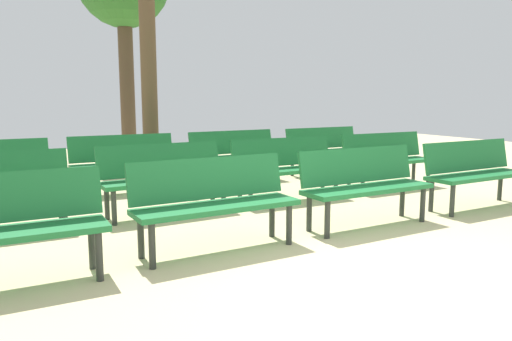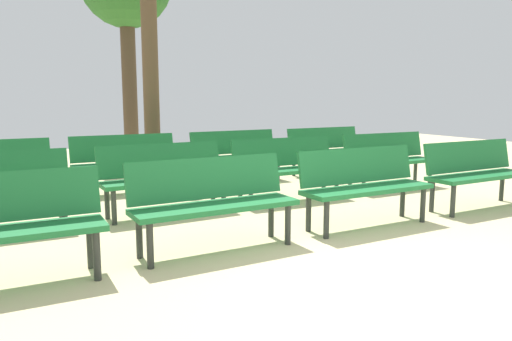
{
  "view_description": "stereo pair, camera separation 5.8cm",
  "coord_description": "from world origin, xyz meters",
  "px_view_note": "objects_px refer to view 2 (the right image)",
  "views": [
    {
      "loc": [
        -2.77,
        -2.66,
        1.45
      ],
      "look_at": [
        0.0,
        2.66,
        0.55
      ],
      "focal_mm": 34.32,
      "sensor_mm": 36.0,
      "label": 1
    },
    {
      "loc": [
        -2.72,
        -2.68,
        1.45
      ],
      "look_at": [
        0.0,
        2.66,
        0.55
      ],
      "focal_mm": 34.32,
      "sensor_mm": 36.0,
      "label": 2
    }
  ],
  "objects_px": {
    "bench_r2_c2": "(237,153)",
    "tree_1": "(151,78)",
    "bench_r1_c3": "(388,157)",
    "bench_r2_c3": "(327,147)",
    "bench_r1_c1": "(165,174)",
    "bench_r1_c2": "(287,165)",
    "bench_r0_c2": "(364,182)",
    "bench_r2_c1": "(126,159)",
    "bench_r0_c3": "(476,170)",
    "bench_r0_c1": "(213,198)"
  },
  "relations": [
    {
      "from": "tree_1",
      "to": "bench_r0_c1",
      "type": "bearing_deg",
      "value": -98.1
    },
    {
      "from": "bench_r0_c1",
      "to": "tree_1",
      "type": "xyz_separation_m",
      "value": [
        0.64,
        4.5,
        1.29
      ]
    },
    {
      "from": "bench_r0_c2",
      "to": "bench_r1_c3",
      "type": "height_order",
      "value": "same"
    },
    {
      "from": "bench_r1_c1",
      "to": "bench_r1_c2",
      "type": "xyz_separation_m",
      "value": [
        1.79,
        0.04,
        0.0
      ]
    },
    {
      "from": "bench_r0_c3",
      "to": "bench_r1_c1",
      "type": "relative_size",
      "value": 0.99
    },
    {
      "from": "bench_r1_c1",
      "to": "bench_r0_c1",
      "type": "bearing_deg",
      "value": -93.55
    },
    {
      "from": "bench_r0_c3",
      "to": "bench_r1_c3",
      "type": "relative_size",
      "value": 1.0
    },
    {
      "from": "bench_r2_c1",
      "to": "bench_r2_c2",
      "type": "bearing_deg",
      "value": 0.86
    },
    {
      "from": "bench_r0_c1",
      "to": "bench_r2_c2",
      "type": "xyz_separation_m",
      "value": [
        1.81,
        3.38,
        0.0
      ]
    },
    {
      "from": "bench_r1_c2",
      "to": "tree_1",
      "type": "bearing_deg",
      "value": 111.45
    },
    {
      "from": "bench_r0_c1",
      "to": "bench_r0_c2",
      "type": "relative_size",
      "value": 1.0
    },
    {
      "from": "bench_r2_c1",
      "to": "tree_1",
      "type": "distance_m",
      "value": 1.91
    },
    {
      "from": "bench_r1_c1",
      "to": "bench_r2_c3",
      "type": "height_order",
      "value": "same"
    },
    {
      "from": "bench_r2_c2",
      "to": "tree_1",
      "type": "xyz_separation_m",
      "value": [
        -1.17,
        1.12,
        1.29
      ]
    },
    {
      "from": "bench_r0_c3",
      "to": "bench_r1_c3",
      "type": "bearing_deg",
      "value": 89.1
    },
    {
      "from": "bench_r0_c3",
      "to": "bench_r1_c1",
      "type": "height_order",
      "value": "same"
    },
    {
      "from": "bench_r0_c2",
      "to": "bench_r2_c3",
      "type": "bearing_deg",
      "value": 59.15
    },
    {
      "from": "bench_r2_c3",
      "to": "bench_r2_c1",
      "type": "bearing_deg",
      "value": 178.12
    },
    {
      "from": "bench_r1_c2",
      "to": "bench_r2_c1",
      "type": "height_order",
      "value": "same"
    },
    {
      "from": "tree_1",
      "to": "bench_r2_c1",
      "type": "bearing_deg",
      "value": -122.21
    },
    {
      "from": "bench_r0_c2",
      "to": "bench_r2_c3",
      "type": "distance_m",
      "value": 3.81
    },
    {
      "from": "bench_r2_c1",
      "to": "bench_r0_c3",
      "type": "bearing_deg",
      "value": -40.74
    },
    {
      "from": "bench_r1_c1",
      "to": "bench_r1_c2",
      "type": "height_order",
      "value": "same"
    },
    {
      "from": "bench_r1_c1",
      "to": "bench_r2_c2",
      "type": "distance_m",
      "value": 2.51
    },
    {
      "from": "bench_r0_c1",
      "to": "bench_r2_c1",
      "type": "distance_m",
      "value": 3.31
    },
    {
      "from": "bench_r1_c1",
      "to": "tree_1",
      "type": "bearing_deg",
      "value": 74.27
    },
    {
      "from": "bench_r0_c3",
      "to": "bench_r2_c1",
      "type": "height_order",
      "value": "same"
    },
    {
      "from": "bench_r0_c3",
      "to": "bench_r1_c1",
      "type": "xyz_separation_m",
      "value": [
        -3.76,
        1.52,
        0.0
      ]
    },
    {
      "from": "bench_r1_c2",
      "to": "bench_r2_c3",
      "type": "bearing_deg",
      "value": 41.35
    },
    {
      "from": "bench_r1_c1",
      "to": "tree_1",
      "type": "height_order",
      "value": "tree_1"
    },
    {
      "from": "bench_r0_c1",
      "to": "bench_r1_c1",
      "type": "height_order",
      "value": "same"
    },
    {
      "from": "bench_r0_c2",
      "to": "tree_1",
      "type": "relative_size",
      "value": 0.45
    },
    {
      "from": "bench_r0_c2",
      "to": "bench_r2_c1",
      "type": "relative_size",
      "value": 1.0
    },
    {
      "from": "bench_r0_c1",
      "to": "tree_1",
      "type": "bearing_deg",
      "value": 79.32
    },
    {
      "from": "bench_r0_c1",
      "to": "bench_r0_c2",
      "type": "height_order",
      "value": "same"
    },
    {
      "from": "bench_r0_c1",
      "to": "bench_r2_c3",
      "type": "distance_m",
      "value": 5.01
    },
    {
      "from": "bench_r1_c3",
      "to": "bench_r2_c3",
      "type": "bearing_deg",
      "value": 90.03
    },
    {
      "from": "bench_r2_c2",
      "to": "tree_1",
      "type": "height_order",
      "value": "tree_1"
    },
    {
      "from": "bench_r0_c3",
      "to": "bench_r2_c2",
      "type": "distance_m",
      "value": 3.81
    },
    {
      "from": "bench_r1_c3",
      "to": "bench_r2_c2",
      "type": "xyz_separation_m",
      "value": [
        -1.93,
        1.64,
        0.0
      ]
    },
    {
      "from": "bench_r1_c3",
      "to": "bench_r2_c2",
      "type": "distance_m",
      "value": 2.53
    },
    {
      "from": "bench_r1_c1",
      "to": "tree_1",
      "type": "xyz_separation_m",
      "value": [
        0.63,
        2.87,
        1.29
      ]
    },
    {
      "from": "bench_r1_c2",
      "to": "bench_r0_c1",
      "type": "bearing_deg",
      "value": -138.13
    },
    {
      "from": "bench_r2_c1",
      "to": "bench_r0_c2",
      "type": "bearing_deg",
      "value": -59.98
    },
    {
      "from": "bench_r1_c3",
      "to": "bench_r2_c2",
      "type": "height_order",
      "value": "same"
    },
    {
      "from": "bench_r1_c1",
      "to": "bench_r1_c2",
      "type": "distance_m",
      "value": 1.79
    },
    {
      "from": "bench_r1_c2",
      "to": "bench_r1_c3",
      "type": "relative_size",
      "value": 1.0
    },
    {
      "from": "bench_r0_c1",
      "to": "bench_r2_c3",
      "type": "bearing_deg",
      "value": 39.86
    },
    {
      "from": "bench_r2_c2",
      "to": "bench_r1_c2",
      "type": "bearing_deg",
      "value": -93.38
    },
    {
      "from": "tree_1",
      "to": "bench_r2_c3",
      "type": "bearing_deg",
      "value": -20.03
    }
  ]
}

